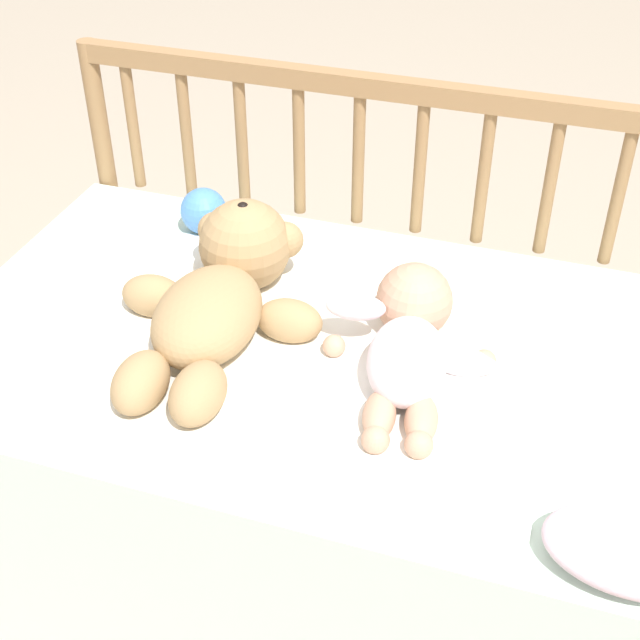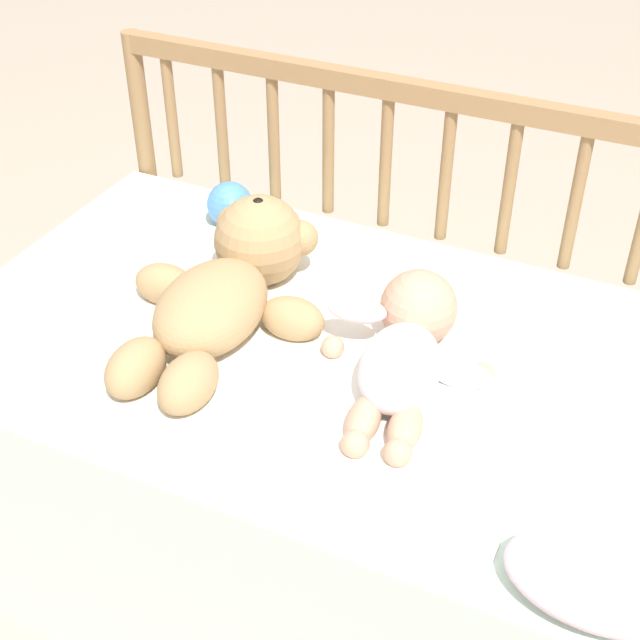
{
  "view_description": "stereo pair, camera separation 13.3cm",
  "coord_description": "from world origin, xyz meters",
  "px_view_note": "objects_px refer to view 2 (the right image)",
  "views": [
    {
      "loc": [
        0.33,
        -1.03,
        1.38
      ],
      "look_at": [
        0.0,
        -0.02,
        0.58
      ],
      "focal_mm": 50.0,
      "sensor_mm": 36.0,
      "label": 1
    },
    {
      "loc": [
        0.46,
        -0.98,
        1.38
      ],
      "look_at": [
        0.0,
        -0.02,
        0.58
      ],
      "focal_mm": 50.0,
      "sensor_mm": 36.0,
      "label": 2
    }
  ],
  "objects_px": {
    "teddy_bear": "(228,285)",
    "toy_ball": "(230,205)",
    "baby": "(406,348)",
    "small_pillow": "(595,581)"
  },
  "relations": [
    {
      "from": "baby",
      "to": "toy_ball",
      "type": "distance_m",
      "value": 0.52
    },
    {
      "from": "baby",
      "to": "small_pillow",
      "type": "xyz_separation_m",
      "value": [
        0.33,
        -0.28,
        -0.02
      ]
    },
    {
      "from": "baby",
      "to": "small_pillow",
      "type": "relative_size",
      "value": 1.7
    },
    {
      "from": "toy_ball",
      "to": "baby",
      "type": "bearing_deg",
      "value": -30.64
    },
    {
      "from": "toy_ball",
      "to": "small_pillow",
      "type": "bearing_deg",
      "value": -34.84
    },
    {
      "from": "teddy_bear",
      "to": "baby",
      "type": "relative_size",
      "value": 1.31
    },
    {
      "from": "teddy_bear",
      "to": "toy_ball",
      "type": "height_order",
      "value": "teddy_bear"
    },
    {
      "from": "teddy_bear",
      "to": "small_pillow",
      "type": "relative_size",
      "value": 2.23
    },
    {
      "from": "teddy_bear",
      "to": "toy_ball",
      "type": "xyz_separation_m",
      "value": [
        -0.14,
        0.25,
        -0.02
      ]
    },
    {
      "from": "teddy_bear",
      "to": "small_pillow",
      "type": "xyz_separation_m",
      "value": [
        0.64,
        -0.29,
        -0.03
      ]
    }
  ]
}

